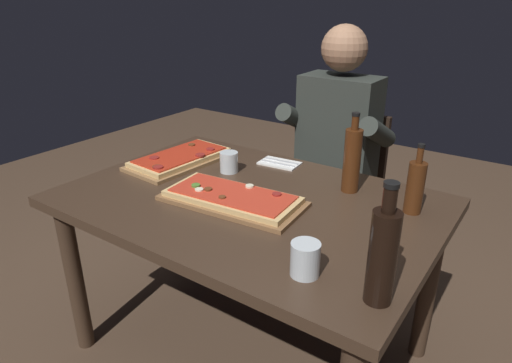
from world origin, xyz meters
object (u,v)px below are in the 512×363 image
vinegar_bottle_green (352,159)px  seated_diner (334,147)px  tumbler_near_camera (305,259)px  diner_chair (340,185)px  tumbler_far_side (229,162)px  wine_bottle_dark (415,186)px  oil_bottle_amber (383,254)px  dining_table (249,220)px  pizza_rectangular_left (180,159)px  pizza_rectangular_front (232,198)px

vinegar_bottle_green → seated_diner: bearing=122.2°
tumbler_near_camera → seated_diner: size_ratio=0.07×
diner_chair → tumbler_far_side: bearing=-108.5°
wine_bottle_dark → vinegar_bottle_green: bearing=170.0°
tumbler_far_side → wine_bottle_dark: bearing=5.0°
diner_chair → tumbler_near_camera: bearing=-70.4°
oil_bottle_amber → vinegar_bottle_green: bearing=119.9°
dining_table → wine_bottle_dark: bearing=23.4°
dining_table → tumbler_far_side: (-0.23, 0.17, 0.14)m
wine_bottle_dark → diner_chair: size_ratio=0.29×
vinegar_bottle_green → tumbler_near_camera: size_ratio=3.19×
pizza_rectangular_left → seated_diner: bearing=51.5°
dining_table → seated_diner: bearing=89.7°
wine_bottle_dark → tumbler_far_side: bearing=-175.0°
dining_table → diner_chair: bearing=89.8°
oil_bottle_amber → tumbler_near_camera: bearing=-178.4°
diner_chair → oil_bottle_amber: bearing=-61.8°
vinegar_bottle_green → oil_bottle_amber: bearing=-60.1°
dining_table → oil_bottle_amber: size_ratio=4.26×
oil_bottle_amber → seated_diner: size_ratio=0.25×
tumbler_far_side → tumbler_near_camera: bearing=-36.9°
wine_bottle_dark → seated_diner: 0.75m
pizza_rectangular_left → tumbler_far_side: 0.26m
pizza_rectangular_left → wine_bottle_dark: size_ratio=1.96×
pizza_rectangular_front → pizza_rectangular_left: 0.50m
pizza_rectangular_left → diner_chair: 0.91m
tumbler_near_camera → tumbler_far_side: (-0.65, 0.49, -0.00)m
pizza_rectangular_front → seated_diner: (0.03, 0.81, -0.02)m
dining_table → pizza_rectangular_front: size_ratio=2.53×
tumbler_near_camera → oil_bottle_amber: bearing=1.6°
oil_bottle_amber → seated_diner: 1.23m
pizza_rectangular_front → tumbler_near_camera: size_ratio=5.60×
dining_table → pizza_rectangular_front: (-0.02, -0.07, 0.11)m
dining_table → vinegar_bottle_green: bearing=44.4°
pizza_rectangular_front → diner_chair: (0.03, 0.93, -0.27)m
oil_bottle_amber → tumbler_far_side: bearing=150.7°
tumbler_far_side → diner_chair: size_ratio=0.10×
vinegar_bottle_green → seated_diner: (-0.29, 0.45, -0.13)m
pizza_rectangular_front → oil_bottle_amber: 0.71m
pizza_rectangular_front → dining_table: bearing=72.5°
vinegar_bottle_green → diner_chair: size_ratio=0.36×
dining_table → oil_bottle_amber: (0.63, -0.31, 0.23)m
dining_table → seated_diner: (0.00, 0.74, 0.10)m
tumbler_far_side → oil_bottle_amber: bearing=-29.3°
wine_bottle_dark → tumbler_far_side: (-0.78, -0.07, -0.06)m
vinegar_bottle_green → tumbler_far_side: 0.53m
pizza_rectangular_front → oil_bottle_amber: oil_bottle_amber is taller
oil_bottle_amber → diner_chair: size_ratio=0.38×
vinegar_bottle_green → tumbler_near_camera: vinegar_bottle_green is taller
diner_chair → seated_diner: size_ratio=0.65×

